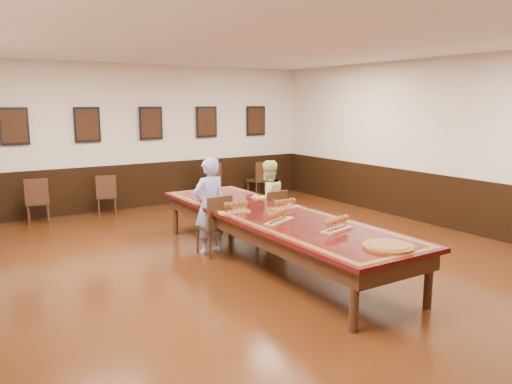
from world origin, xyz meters
TOP-DOWN VIEW (x-y plane):
  - floor at (0.00, 0.00)m, footprint 8.00×10.00m
  - ceiling at (0.00, 0.00)m, footprint 8.00×10.00m
  - wall_back at (0.00, 5.01)m, footprint 8.00×0.02m
  - wall_right at (4.01, 0.00)m, footprint 0.02×10.00m
  - chair_man at (-0.55, 0.89)m, footprint 0.49×0.53m
  - chair_woman at (0.69, 1.11)m, footprint 0.42×0.46m
  - spare_chair_a at (-2.54, 4.55)m, footprint 0.51×0.54m
  - spare_chair_b at (-1.18, 4.58)m, footprint 0.51×0.53m
  - spare_chair_c at (1.21, 4.53)m, footprint 0.55×0.58m
  - spare_chair_d at (2.65, 4.61)m, footprint 0.46×0.50m
  - person_man at (-0.56, 0.99)m, footprint 0.59×0.41m
  - person_woman at (0.69, 1.20)m, footprint 0.69×0.54m
  - pink_phone at (0.60, 0.22)m, footprint 0.08×0.15m
  - wainscoting at (0.00, 0.00)m, footprint 8.00×10.00m
  - conference_table at (0.00, 0.00)m, footprint 1.40×5.00m
  - posters at (0.00, 4.94)m, footprint 6.14×0.04m
  - flight_a at (-0.46, 0.35)m, footprint 0.48×0.18m
  - flight_b at (0.33, 0.19)m, footprint 0.43×0.14m
  - flight_c at (-0.27, -0.49)m, footprint 0.51×0.34m
  - flight_d at (0.11, -1.25)m, footprint 0.52×0.28m
  - red_plate_grp at (-0.02, -0.38)m, footprint 0.18×0.18m
  - carved_platter at (0.09, -2.13)m, footprint 0.58×0.58m

SIDE VIEW (x-z plane):
  - floor at x=0.00m, z-range -0.02..0.00m
  - spare_chair_b at x=-1.18m, z-range 0.00..0.87m
  - chair_woman at x=0.69m, z-range 0.00..0.88m
  - spare_chair_d at x=2.65m, z-range 0.00..0.90m
  - spare_chair_a at x=-2.54m, z-range 0.00..0.91m
  - chair_man at x=-0.55m, z-range 0.00..0.95m
  - spare_chair_c at x=1.21m, z-range 0.00..0.96m
  - wainscoting at x=0.00m, z-range 0.00..1.00m
  - conference_table at x=0.00m, z-range 0.23..0.99m
  - person_woman at x=0.69m, z-range 0.00..1.38m
  - pink_phone at x=0.60m, z-range 0.75..0.76m
  - red_plate_grp at x=-0.02m, z-range 0.75..0.77m
  - person_man at x=-0.56m, z-range 0.00..1.52m
  - carved_platter at x=0.09m, z-range 0.75..0.79m
  - flight_b at x=0.33m, z-range 0.74..0.90m
  - flight_a at x=-0.46m, z-range 0.74..0.92m
  - flight_c at x=-0.27m, z-range 0.74..0.93m
  - flight_d at x=0.11m, z-range 0.74..0.93m
  - wall_back at x=0.00m, z-range 0.00..3.20m
  - wall_right at x=4.01m, z-range 0.00..3.20m
  - posters at x=0.00m, z-range 1.53..2.27m
  - ceiling at x=0.00m, z-range 3.20..3.22m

